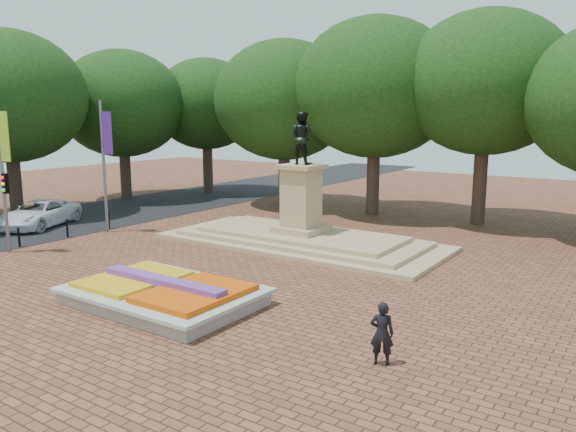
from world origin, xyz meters
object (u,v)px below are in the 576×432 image
object	(u,v)px
flower_bed	(164,293)
pedestrian	(382,333)
monument	(301,226)
van	(39,214)

from	to	relation	value
flower_bed	pedestrian	bearing A→B (deg)	-0.73
monument	pedestrian	xyz separation A→B (m)	(9.00, -10.10, -0.05)
van	pedestrian	world-z (taller)	pedestrian
pedestrian	monument	bearing A→B (deg)	-70.35
flower_bed	van	world-z (taller)	van
monument	van	distance (m)	15.28
van	pedestrian	xyz separation A→B (m)	(23.52, -5.35, 0.09)
monument	pedestrian	bearing A→B (deg)	-48.30
monument	van	size ratio (longest dim) A/B	2.64
pedestrian	flower_bed	bearing A→B (deg)	-22.79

